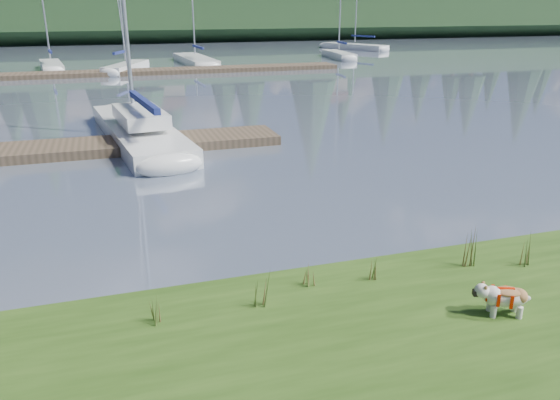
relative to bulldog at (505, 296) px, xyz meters
name	(u,v)px	position (x,y,z in m)	size (l,w,h in m)	color
ground	(128,75)	(-3.58, 33.75, -0.64)	(200.00, 200.00, 0.00)	slate
ridge	(110,20)	(-3.58, 76.75, 1.86)	(200.00, 20.00, 5.00)	black
bulldog	(505,296)	(0.00, 0.00, 0.00)	(0.80, 0.51, 0.47)	silver
sailboat_main	(135,124)	(-4.21, 14.66, -0.22)	(3.18, 10.10, 14.18)	white
dock_near	(29,152)	(-7.58, 12.75, -0.49)	(16.00, 2.00, 0.30)	#4C3D2C
dock_far	(157,71)	(-1.58, 33.75, -0.49)	(26.00, 2.20, 0.30)	#4C3D2C
sailboat_bg_1	(51,65)	(-8.78, 38.63, -0.31)	(2.20, 6.97, 10.36)	white
sailboat_bg_2	(129,66)	(-3.34, 36.15, -0.31)	(3.92, 6.73, 10.30)	white
sailboat_bg_3	(193,59)	(1.92, 40.22, -0.32)	(2.49, 9.85, 14.13)	white
sailboat_bg_4	(336,54)	(14.90, 40.95, -0.32)	(2.02, 6.99, 10.29)	white
sailboat_bg_5	(349,46)	(20.17, 49.89, -0.33)	(5.37, 8.51, 12.29)	white
weed_0	(261,289)	(-3.23, 1.23, 0.01)	(0.17, 0.14, 0.72)	#475B23
weed_1	(312,275)	(-2.29, 1.61, -0.12)	(0.17, 0.14, 0.42)	#475B23
weed_2	(469,250)	(0.43, 1.43, 0.01)	(0.17, 0.14, 0.73)	#475B23
weed_3	(157,309)	(-4.71, 1.29, -0.10)	(0.17, 0.14, 0.47)	#475B23
weed_4	(375,271)	(-1.28, 1.44, -0.12)	(0.17, 0.14, 0.41)	#475B23
weed_5	(527,250)	(1.43, 1.21, -0.03)	(0.17, 0.14, 0.64)	#475B23
mud_lip	(225,297)	(-3.58, 2.15, -0.57)	(60.00, 0.50, 0.14)	#33281C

